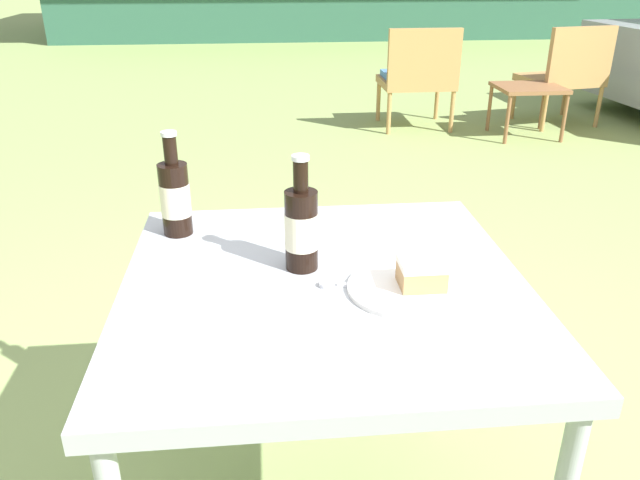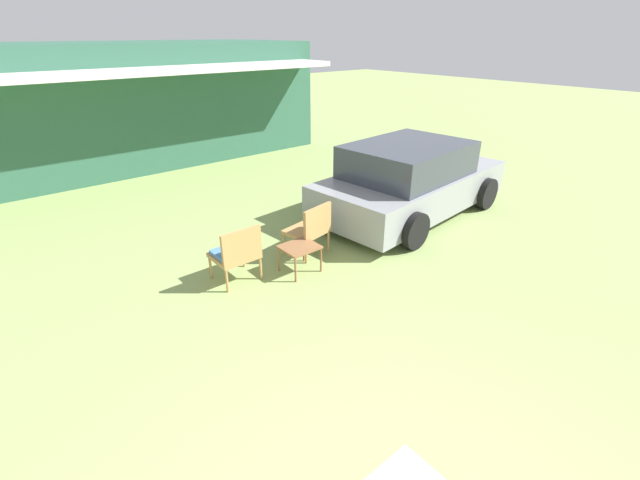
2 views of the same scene
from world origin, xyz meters
TOP-DOWN VIEW (x-y plane):
  - cabin_building at (1.79, 11.92)m, footprint 10.67×5.48m
  - parked_car at (5.01, 4.16)m, footprint 4.16×2.32m
  - wicker_chair_cushioned at (1.20, 4.05)m, footprint 0.59×0.53m
  - wicker_chair_plain at (2.49, 4.02)m, footprint 0.68×0.62m
  - garden_side_table at (2.04, 3.70)m, footprint 0.51×0.46m

SIDE VIEW (x-z plane):
  - garden_side_table at x=2.04m, z-range 0.16..0.57m
  - wicker_chair_cushioned at x=1.20m, z-range 0.03..0.87m
  - wicker_chair_plain at x=2.49m, z-range 0.04..0.88m
  - parked_car at x=5.01m, z-range -0.03..1.35m
  - cabin_building at x=1.79m, z-range 0.01..2.96m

